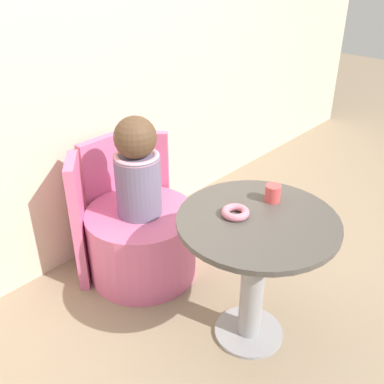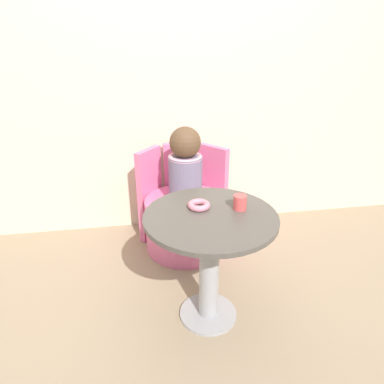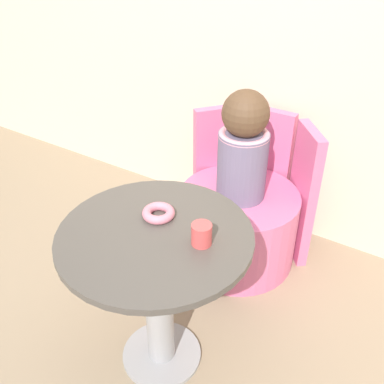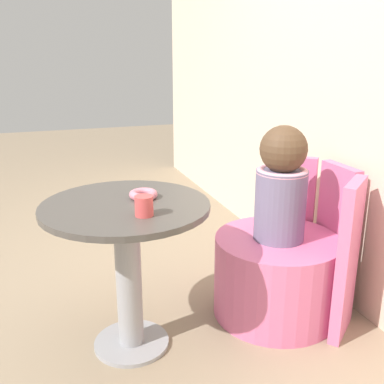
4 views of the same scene
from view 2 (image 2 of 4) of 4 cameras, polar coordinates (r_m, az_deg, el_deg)
ground_plane at (r=2.12m, az=2.27°, el=-19.41°), size 12.00×12.00×0.00m
back_wall at (r=2.65m, az=-2.32°, el=18.74°), size 6.00×0.06×2.40m
round_table at (r=1.81m, az=2.98°, el=-8.93°), size 0.68×0.68×0.66m
tub_chair at (r=2.55m, az=-1.03°, el=-5.30°), size 0.59×0.59×0.40m
booth_backrest at (r=2.70m, az=-1.81°, el=0.28°), size 0.69×0.25×0.72m
child_figure at (r=2.36m, az=-1.12°, el=4.37°), size 0.24×0.24×0.53m
donut at (r=1.77m, az=1.16°, el=-2.20°), size 0.12×0.12×0.03m
cup at (r=1.77m, az=7.99°, el=-1.72°), size 0.07×0.07×0.08m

